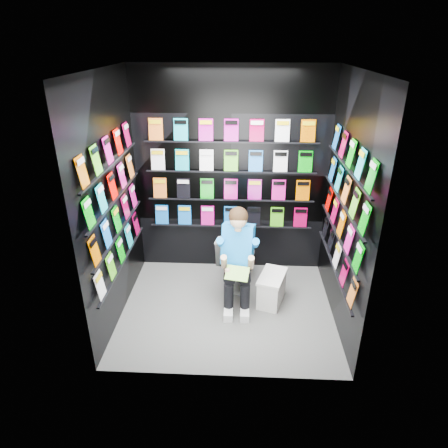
{
  "coord_description": "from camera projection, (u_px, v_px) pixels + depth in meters",
  "views": [
    {
      "loc": [
        0.15,
        -3.75,
        2.87
      ],
      "look_at": [
        -0.05,
        0.15,
        1.02
      ],
      "focal_mm": 32.0,
      "sensor_mm": 36.0,
      "label": 1
    }
  ],
  "objects": [
    {
      "name": "longbox",
      "position": [
        272.0,
        289.0,
        4.69
      ],
      "size": [
        0.37,
        0.5,
        0.33
      ],
      "primitive_type": "cube",
      "rotation": [
        0.0,
        0.0,
        -0.31
      ],
      "color": "white",
      "rests_on": "floor"
    },
    {
      "name": "floor",
      "position": [
        227.0,
        309.0,
        4.62
      ],
      "size": [
        2.4,
        2.4,
        0.0
      ],
      "primitive_type": "plane",
      "color": "#5E5E5C",
      "rests_on": "ground"
    },
    {
      "name": "wall_left",
      "position": [
        112.0,
        203.0,
        4.12
      ],
      "size": [
        0.04,
        2.0,
        2.6
      ],
      "primitive_type": "cube",
      "color": "black",
      "rests_on": "floor"
    },
    {
      "name": "longbox_lid",
      "position": [
        272.0,
        276.0,
        4.61
      ],
      "size": [
        0.39,
        0.52,
        0.03
      ],
      "primitive_type": "cube",
      "rotation": [
        0.0,
        0.0,
        -0.31
      ],
      "color": "white",
      "rests_on": "longbox"
    },
    {
      "name": "wall_front",
      "position": [
        222.0,
        254.0,
        3.16
      ],
      "size": [
        2.4,
        0.04,
        2.6
      ],
      "primitive_type": "cube",
      "color": "black",
      "rests_on": "floor"
    },
    {
      "name": "comics_right",
      "position": [
        344.0,
        207.0,
        4.01
      ],
      "size": [
        0.06,
        1.7,
        1.37
      ],
      "primitive_type": null,
      "color": "orange",
      "rests_on": "wall_right"
    },
    {
      "name": "wall_right",
      "position": [
        347.0,
        208.0,
        4.01
      ],
      "size": [
        0.04,
        2.0,
        2.6
      ],
      "primitive_type": "cube",
      "color": "black",
      "rests_on": "floor"
    },
    {
      "name": "wall_back",
      "position": [
        231.0,
        175.0,
        4.97
      ],
      "size": [
        2.4,
        0.04,
        2.6
      ],
      "primitive_type": "cube",
      "color": "black",
      "rests_on": "floor"
    },
    {
      "name": "held_comic",
      "position": [
        237.0,
        273.0,
        4.24
      ],
      "size": [
        0.27,
        0.19,
        0.1
      ],
      "primitive_type": "cube",
      "rotation": [
        -0.96,
        0.0,
        -0.19
      ],
      "color": "#2D9A56",
      "rests_on": "reader"
    },
    {
      "name": "toilet",
      "position": [
        238.0,
        256.0,
        4.99
      ],
      "size": [
        0.56,
        0.82,
        0.73
      ],
      "primitive_type": "imported",
      "rotation": [
        0.0,
        0.0,
        2.95
      ],
      "color": "white",
      "rests_on": "floor"
    },
    {
      "name": "reader",
      "position": [
        238.0,
        245.0,
        4.49
      ],
      "size": [
        0.6,
        0.77,
        1.28
      ],
      "primitive_type": null,
      "rotation": [
        0.0,
        0.0,
        -0.19
      ],
      "color": "blue",
      "rests_on": "toilet"
    },
    {
      "name": "ceiling",
      "position": [
        228.0,
        69.0,
        3.51
      ],
      "size": [
        2.4,
        2.4,
        0.0
      ],
      "primitive_type": "plane",
      "color": "white",
      "rests_on": "floor"
    },
    {
      "name": "comics_left",
      "position": [
        115.0,
        203.0,
        4.12
      ],
      "size": [
        0.06,
        1.7,
        1.37
      ],
      "primitive_type": null,
      "color": "orange",
      "rests_on": "wall_left"
    },
    {
      "name": "comics_back",
      "position": [
        231.0,
        175.0,
        4.94
      ],
      "size": [
        2.1,
        0.06,
        1.37
      ],
      "primitive_type": null,
      "color": "orange",
      "rests_on": "wall_back"
    }
  ]
}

